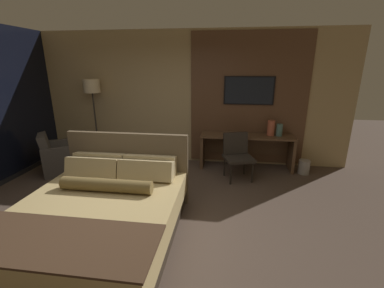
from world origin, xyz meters
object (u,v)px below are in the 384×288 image
object	(u,v)px
book	(238,134)
armchair_by_window	(61,158)
tv	(249,91)
desk	(246,145)
vase_short	(279,130)
vase_tall	(271,128)
waste_bin	(304,167)
floor_lamp	(92,93)
desk_chair	(237,152)
bed	(101,214)

from	to	relation	value
book	armchair_by_window	bearing A→B (deg)	-168.66
tv	desk	bearing A→B (deg)	-90.00
tv	vase_short	xyz separation A→B (m)	(0.63, -0.22, -0.75)
armchair_by_window	vase_tall	bearing A→B (deg)	-115.26
desk	waste_bin	size ratio (longest dim) A/B	6.75
floor_lamp	armchair_by_window	bearing A→B (deg)	-122.71
vase_short	tv	bearing A→B (deg)	160.99
floor_lamp	vase_short	size ratio (longest dim) A/B	7.40
desk_chair	vase_short	distance (m)	1.05
vase_short	waste_bin	world-z (taller)	vase_short
armchair_by_window	floor_lamp	size ratio (longest dim) A/B	0.55
floor_lamp	desk	bearing A→B (deg)	0.21
floor_lamp	vase_tall	distance (m)	3.82
desk_chair	waste_bin	world-z (taller)	desk_chair
book	waste_bin	bearing A→B (deg)	-7.80
bed	waste_bin	size ratio (longest dim) A/B	7.80
desk_chair	book	world-z (taller)	desk_chair
floor_lamp	book	world-z (taller)	floor_lamp
armchair_by_window	vase_tall	distance (m)	4.33
vase_tall	vase_short	xyz separation A→B (m)	(0.16, -0.02, -0.03)
vase_tall	vase_short	distance (m)	0.17
armchair_by_window	vase_tall	size ratio (longest dim) A/B	3.26
bed	waste_bin	distance (m)	3.93
tv	floor_lamp	distance (m)	3.30
desk	desk_chair	distance (m)	0.58
bed	vase_tall	xyz separation A→B (m)	(2.40, 2.63, 0.55)
vase_short	book	distance (m)	0.82
armchair_by_window	book	xyz separation A→B (m)	(3.57, 0.72, 0.45)
waste_bin	book	bearing A→B (deg)	172.20
desk_chair	floor_lamp	world-z (taller)	floor_lamp
tv	vase_tall	distance (m)	0.89
tv	armchair_by_window	distance (m)	4.08
book	vase_short	bearing A→B (deg)	-0.75
desk_chair	armchair_by_window	size ratio (longest dim) A/B	0.87
bed	tv	world-z (taller)	tv
vase_short	book	bearing A→B (deg)	179.25
tv	desk_chair	bearing A→B (deg)	-105.34
vase_tall	book	distance (m)	0.67
vase_short	book	xyz separation A→B (m)	(-0.81, 0.01, -0.11)
armchair_by_window	floor_lamp	world-z (taller)	floor_lamp
desk	floor_lamp	bearing A→B (deg)	-179.79
tv	vase_short	distance (m)	1.01
bed	armchair_by_window	xyz separation A→B (m)	(-1.82, 1.90, -0.04)
vase_tall	waste_bin	world-z (taller)	vase_tall
armchair_by_window	waste_bin	world-z (taller)	armchair_by_window
desk	desk_chair	xyz separation A→B (m)	(-0.20, -0.54, 0.01)
vase_short	bed	bearing A→B (deg)	-134.58
book	desk	bearing A→B (deg)	1.65
vase_tall	bed	bearing A→B (deg)	-132.44
waste_bin	desk	bearing A→B (deg)	170.74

